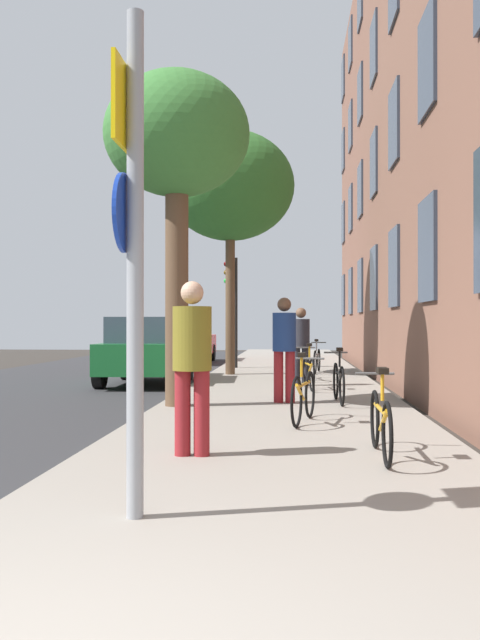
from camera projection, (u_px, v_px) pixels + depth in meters
name	position (u px, v px, depth m)	size (l,w,h in m)	color
ground_plane	(146.00, 382.00, 17.28)	(41.80, 41.80, 0.00)	#332D28
road_asphalt	(64.00, 382.00, 17.44)	(7.00, 38.00, 0.01)	#2D2D30
sidewalk	(285.00, 381.00, 17.02)	(4.20, 38.00, 0.12)	gray
building_facade	(394.00, 110.00, 16.36)	(0.56, 27.00, 13.12)	brown
sign_post	(132.00, 233.00, 4.82)	(0.16, 0.60, 3.56)	gray
traffic_light	(232.00, 292.00, 21.14)	(0.43, 0.24, 3.38)	black
tree_near	(177.00, 141.00, 11.38)	(2.42, 2.42, 5.53)	brown
tree_far	(230.00, 187.00, 18.41)	(3.44, 3.44, 6.51)	brown
bicycle_0	(381.00, 422.00, 6.96)	(0.42, 1.70, 0.92)	black
bicycle_1	(303.00, 395.00, 9.42)	(0.49, 1.65, 0.97)	black
bicycle_2	(339.00, 381.00, 11.76)	(0.42, 1.68, 0.95)	black
bicycle_3	(309.00, 371.00, 14.19)	(0.42, 1.62, 0.96)	black
bicycle_4	(302.00, 365.00, 16.59)	(0.48, 1.62, 0.93)	black
bicycle_5	(317.00, 360.00, 18.95)	(0.42, 1.70, 0.93)	black
pedestrian_0	(192.00, 356.00, 7.07)	(0.52, 0.52, 1.80)	maroon
pedestrian_1	(284.00, 343.00, 11.82)	(0.56, 0.56, 1.81)	maroon
pedestrian_2	(301.00, 341.00, 15.04)	(0.52, 0.52, 1.71)	#26262D
car_0	(146.00, 350.00, 16.61)	(1.92, 4.00, 1.62)	#19662D
car_1	(185.00, 340.00, 25.74)	(1.94, 4.40, 1.62)	red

